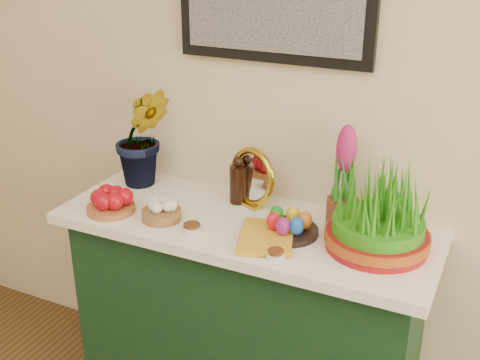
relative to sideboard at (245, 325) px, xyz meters
name	(u,v)px	position (x,y,z in m)	size (l,w,h in m)	color
sideboard	(245,325)	(0.00, 0.00, 0.00)	(1.30, 0.45, 0.85)	#13351A
tablecloth	(246,225)	(0.00, 0.00, 0.45)	(1.40, 0.55, 0.04)	white
hyacinth_green	(142,121)	(-0.52, 0.13, 0.74)	(0.27, 0.23, 0.55)	#297D21
apple_bowl	(110,202)	(-0.49, -0.15, 0.50)	(0.22, 0.22, 0.09)	#A75C31
garlic_basket	(161,211)	(-0.28, -0.13, 0.50)	(0.17, 0.17, 0.08)	olive
vinegar_cruet	(238,182)	(-0.09, 0.13, 0.55)	(0.07, 0.07, 0.19)	black
mirror	(252,178)	(-0.04, 0.13, 0.58)	(0.23, 0.13, 0.23)	gold
book	(239,235)	(0.04, -0.14, 0.48)	(0.17, 0.24, 0.03)	gold
spice_dish_left	(192,228)	(-0.14, -0.16, 0.48)	(0.07, 0.07, 0.03)	silver
spice_dish_right	(276,254)	(0.20, -0.20, 0.48)	(0.07, 0.07, 0.03)	silver
egg_plate	(288,226)	(0.18, -0.03, 0.50)	(0.25, 0.25, 0.09)	black
hyacinth_pink	(344,180)	(0.32, 0.14, 0.63)	(0.11, 0.11, 0.37)	brown
wheatgrass_sabzeh	(379,214)	(0.48, 0.00, 0.59)	(0.35, 0.35, 0.29)	maroon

